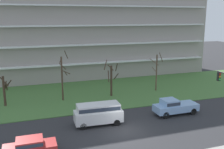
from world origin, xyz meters
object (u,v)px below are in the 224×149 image
(tree_center, at_px, (111,78))
(pickup_blue_center_left, at_px, (174,106))
(tree_left, at_px, (63,77))
(tree_right, at_px, (156,71))
(van_white_near_left, at_px, (98,112))
(sedan_red_center_right, at_px, (30,147))
(tree_far_left, at_px, (5,90))

(tree_center, distance_m, pickup_blue_center_left, 10.67)
(tree_left, height_order, tree_right, tree_left)
(tree_left, height_order, pickup_blue_center_left, tree_left)
(van_white_near_left, bearing_deg, tree_right, -139.07)
(tree_right, xyz_separation_m, sedan_red_center_right, (-19.51, -14.19, -2.33))
(tree_far_left, xyz_separation_m, tree_center, (14.62, -0.34, 0.50))
(tree_right, relative_size, van_white_near_left, 1.19)
(van_white_near_left, distance_m, pickup_blue_center_left, 9.51)
(tree_right, distance_m, van_white_near_left, 15.72)
(tree_center, height_order, van_white_near_left, tree_center)
(tree_right, bearing_deg, van_white_near_left, -141.63)
(tree_far_left, relative_size, van_white_near_left, 0.82)
(tree_far_left, xyz_separation_m, sedan_red_center_right, (2.71, -14.18, -1.39))
(tree_right, bearing_deg, tree_far_left, -179.96)
(tree_left, relative_size, tree_right, 1.14)
(pickup_blue_center_left, bearing_deg, tree_left, -38.76)
(tree_far_left, xyz_separation_m, tree_right, (22.22, 0.02, 0.94))
(van_white_near_left, bearing_deg, tree_center, -113.88)
(tree_left, distance_m, tree_right, 14.67)
(sedan_red_center_right, bearing_deg, tree_far_left, 101.36)
(pickup_blue_center_left, bearing_deg, tree_far_left, -26.73)
(tree_far_left, height_order, tree_center, tree_center)
(tree_right, height_order, van_white_near_left, tree_right)
(tree_center, xyz_separation_m, pickup_blue_center_left, (4.86, -9.34, -1.74))
(tree_left, xyz_separation_m, van_white_near_left, (2.43, -9.47, -2.10))
(tree_left, height_order, sedan_red_center_right, tree_left)
(sedan_red_center_right, bearing_deg, tree_left, 71.43)
(tree_right, bearing_deg, tree_left, -179.13)
(tree_left, bearing_deg, pickup_blue_center_left, -38.45)
(tree_center, distance_m, van_white_near_left, 10.52)
(pickup_blue_center_left, relative_size, sedan_red_center_right, 1.23)
(tree_left, relative_size, sedan_red_center_right, 1.63)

